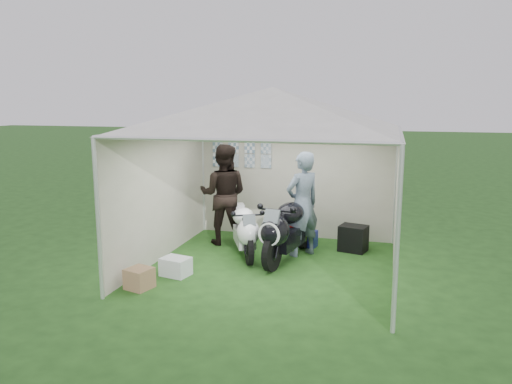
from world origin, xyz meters
TOP-DOWN VIEW (x-y plane):
  - ground at (0.00, 0.00)m, footprint 80.00×80.00m
  - canopy_tent at (-0.00, 0.03)m, footprint 5.66×5.66m
  - motorcycle_white at (-0.61, 0.47)m, footprint 0.96×1.67m
  - motorcycle_black at (0.18, 0.39)m, footprint 0.71×2.11m
  - paddock_stand at (0.36, 1.34)m, footprint 0.46×0.34m
  - person_dark_jacket at (-1.24, 1.12)m, footprint 1.04×0.86m
  - person_blue_jacket at (0.38, 0.78)m, footprint 0.80×0.82m
  - equipment_box at (1.27, 1.27)m, footprint 0.57×0.50m
  - crate_0 at (-1.39, -0.83)m, footprint 0.50×0.43m
  - crate_1 at (-1.68, -1.50)m, footprint 0.43×0.43m

SIDE VIEW (x-z plane):
  - ground at x=0.00m, z-range 0.00..0.00m
  - crate_0 at x=-1.39m, z-range 0.00..0.29m
  - crate_1 at x=-1.68m, z-range 0.00..0.31m
  - paddock_stand at x=0.36m, z-range 0.00..0.32m
  - equipment_box at x=1.27m, z-range 0.00..0.49m
  - motorcycle_white at x=-0.61m, z-range 0.05..0.93m
  - motorcycle_black at x=0.18m, z-range 0.06..1.10m
  - person_blue_jacket at x=0.38m, z-range 0.00..1.90m
  - person_dark_jacket at x=-1.24m, z-range 0.00..1.96m
  - canopy_tent at x=0.00m, z-range 1.08..4.08m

